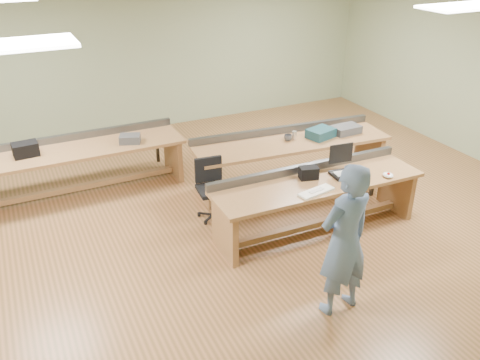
# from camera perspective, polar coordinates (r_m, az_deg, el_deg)

# --- Properties ---
(floor) EXTENTS (10.00, 10.00, 0.00)m
(floor) POSITION_cam_1_polar(r_m,az_deg,el_deg) (7.42, -2.11, -4.15)
(floor) COLOR #915C37
(floor) RESTS_ON ground
(ceiling) EXTENTS (10.00, 10.00, 0.00)m
(ceiling) POSITION_cam_1_polar(r_m,az_deg,el_deg) (6.42, -2.58, 19.51)
(ceiling) COLOR silver
(ceiling) RESTS_ON wall_back
(wall_back) EXTENTS (10.00, 0.04, 3.00)m
(wall_back) POSITION_cam_1_polar(r_m,az_deg,el_deg) (10.42, -11.40, 13.45)
(wall_back) COLOR gray
(wall_back) RESTS_ON floor
(wall_front) EXTENTS (10.00, 0.04, 3.00)m
(wall_front) POSITION_cam_1_polar(r_m,az_deg,el_deg) (3.87, 22.65, -12.18)
(wall_front) COLOR gray
(wall_front) RESTS_ON floor
(fluor_panels) EXTENTS (6.20, 3.50, 0.03)m
(fluor_panels) POSITION_cam_1_polar(r_m,az_deg,el_deg) (6.42, -2.58, 19.25)
(fluor_panels) COLOR white
(fluor_panels) RESTS_ON ceiling
(workbench_front) EXTENTS (2.95, 0.83, 0.86)m
(workbench_front) POSITION_cam_1_polar(r_m,az_deg,el_deg) (6.94, 8.56, -1.48)
(workbench_front) COLOR #9B6A41
(workbench_front) RESTS_ON floor
(workbench_mid) EXTENTS (3.22, 1.09, 0.86)m
(workbench_mid) POSITION_cam_1_polar(r_m,az_deg,el_deg) (8.19, 5.68, 3.27)
(workbench_mid) COLOR #9B6A41
(workbench_mid) RESTS_ON floor
(workbench_back) EXTENTS (3.20, 0.88, 0.86)m
(workbench_back) POSITION_cam_1_polar(r_m,az_deg,el_deg) (8.26, -17.55, 2.33)
(workbench_back) COLOR #9B6A41
(workbench_back) RESTS_ON floor
(person) EXTENTS (0.68, 0.49, 1.75)m
(person) POSITION_cam_1_polar(r_m,az_deg,el_deg) (5.40, 11.63, -6.71)
(person) COLOR slate
(person) RESTS_ON floor
(laptop_base) EXTENTS (0.38, 0.32, 0.04)m
(laptop_base) POSITION_cam_1_polar(r_m,az_deg,el_deg) (7.04, 11.65, 0.63)
(laptop_base) COLOR black
(laptop_base) RESTS_ON workbench_front
(laptop_screen) EXTENTS (0.35, 0.05, 0.28)m
(laptop_screen) POSITION_cam_1_polar(r_m,az_deg,el_deg) (7.04, 11.27, 2.96)
(laptop_screen) COLOR black
(laptop_screen) RESTS_ON laptop_base
(keyboard) EXTENTS (0.52, 0.26, 0.03)m
(keyboard) POSITION_cam_1_polar(r_m,az_deg,el_deg) (6.53, 8.56, -1.31)
(keyboard) COLOR white
(keyboard) RESTS_ON workbench_front
(trackball_mouse) EXTENTS (0.14, 0.16, 0.06)m
(trackball_mouse) POSITION_cam_1_polar(r_m,az_deg,el_deg) (7.13, 16.29, 0.53)
(trackball_mouse) COLOR white
(trackball_mouse) RESTS_ON workbench_front
(camera_bag) EXTENTS (0.28, 0.21, 0.17)m
(camera_bag) POSITION_cam_1_polar(r_m,az_deg,el_deg) (6.85, 7.72, 0.80)
(camera_bag) COLOR black
(camera_bag) RESTS_ON workbench_front
(task_chair) EXTENTS (0.52, 0.52, 0.87)m
(task_chair) POSITION_cam_1_polar(r_m,az_deg,el_deg) (7.28, -3.16, -1.88)
(task_chair) COLOR black
(task_chair) RESTS_ON floor
(parts_bin_teal) EXTENTS (0.48, 0.41, 0.15)m
(parts_bin_teal) POSITION_cam_1_polar(r_m,az_deg,el_deg) (8.26, 9.05, 5.22)
(parts_bin_teal) COLOR #153A44
(parts_bin_teal) RESTS_ON workbench_mid
(parts_bin_grey) EXTENTS (0.47, 0.31, 0.12)m
(parts_bin_grey) POSITION_cam_1_polar(r_m,az_deg,el_deg) (8.52, 11.82, 5.59)
(parts_bin_grey) COLOR #3C3B3E
(parts_bin_grey) RESTS_ON workbench_mid
(mug) EXTENTS (0.17, 0.17, 0.10)m
(mug) POSITION_cam_1_polar(r_m,az_deg,el_deg) (8.07, 5.42, 4.76)
(mug) COLOR #3C3B3E
(mug) RESTS_ON workbench_mid
(drinks_can) EXTENTS (0.09, 0.09, 0.13)m
(drinks_can) POSITION_cam_1_polar(r_m,az_deg,el_deg) (8.14, 6.11, 5.04)
(drinks_can) COLOR silver
(drinks_can) RESTS_ON workbench_mid
(storage_box_back) EXTENTS (0.37, 0.28, 0.20)m
(storage_box_back) POSITION_cam_1_polar(r_m,az_deg,el_deg) (8.11, -22.95, 3.19)
(storage_box_back) COLOR black
(storage_box_back) RESTS_ON workbench_back
(tray_back) EXTENTS (0.38, 0.33, 0.13)m
(tray_back) POSITION_cam_1_polar(r_m,az_deg,el_deg) (8.14, -12.25, 4.54)
(tray_back) COLOR #3C3B3E
(tray_back) RESTS_ON workbench_back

